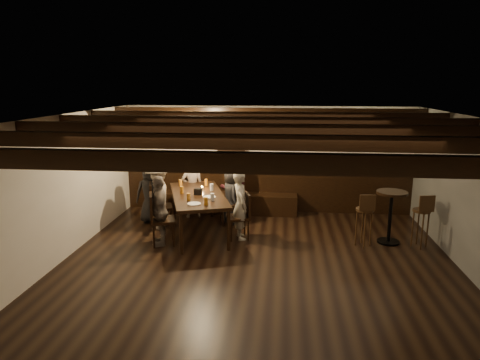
# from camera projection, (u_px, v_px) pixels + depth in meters

# --- Properties ---
(room) EXTENTS (7.00, 7.00, 7.00)m
(room) POSITION_uv_depth(u_px,v_px,m) (250.00, 177.00, 8.53)
(room) COLOR black
(room) RESTS_ON ground
(dining_table) EXTENTS (1.57, 2.32, 0.80)m
(dining_table) POSITION_uv_depth(u_px,v_px,m) (198.00, 197.00, 8.29)
(dining_table) COLOR black
(dining_table) RESTS_ON floor
(chair_left_near) EXTENTS (0.54, 0.54, 0.94)m
(chair_left_near) POSITION_uv_depth(u_px,v_px,m) (161.00, 215.00, 8.67)
(chair_left_near) COLOR black
(chair_left_near) RESTS_ON floor
(chair_left_far) EXTENTS (0.55, 0.55, 0.96)m
(chair_left_far) POSITION_uv_depth(u_px,v_px,m) (162.00, 229.00, 7.81)
(chair_left_far) COLOR black
(chair_left_far) RESTS_ON floor
(chair_right_near) EXTENTS (0.51, 0.51, 0.88)m
(chair_right_near) POSITION_uv_depth(u_px,v_px,m) (230.00, 211.00, 8.97)
(chair_right_near) COLOR black
(chair_right_near) RESTS_ON floor
(chair_right_far) EXTENTS (0.51, 0.51, 0.88)m
(chair_right_far) POSITION_uv_depth(u_px,v_px,m) (239.00, 225.00, 8.11)
(chair_right_far) COLOR black
(chair_right_far) RESTS_ON floor
(person_bench_left) EXTENTS (0.71, 0.57, 1.26)m
(person_bench_left) POSITION_uv_depth(u_px,v_px,m) (150.00, 193.00, 8.99)
(person_bench_left) COLOR #232325
(person_bench_left) RESTS_ON floor
(person_bench_centre) EXTENTS (0.55, 0.45, 1.31)m
(person_bench_centre) POSITION_uv_depth(u_px,v_px,m) (192.00, 188.00, 9.31)
(person_bench_centre) COLOR gray
(person_bench_centre) RESTS_ON floor
(person_bench_right) EXTENTS (0.75, 0.66, 1.29)m
(person_bench_right) POSITION_uv_depth(u_px,v_px,m) (234.00, 188.00, 9.35)
(person_bench_right) COLOR #581E25
(person_bench_right) RESTS_ON floor
(person_left_near) EXTENTS (0.76, 1.00, 1.37)m
(person_left_near) POSITION_uv_depth(u_px,v_px,m) (158.00, 196.00, 8.58)
(person_left_near) COLOR #A3978A
(person_left_near) RESTS_ON floor
(person_left_far) EXTENTS (0.53, 0.82, 1.29)m
(person_left_far) POSITION_uv_depth(u_px,v_px,m) (160.00, 211.00, 7.73)
(person_left_far) COLOR gray
(person_left_far) RESTS_ON floor
(person_right_near) EXTENTS (0.54, 0.68, 1.20)m
(person_right_near) POSITION_uv_depth(u_px,v_px,m) (231.00, 196.00, 8.91)
(person_right_near) COLOR black
(person_right_near) RESTS_ON floor
(person_right_far) EXTENTS (0.45, 0.55, 1.32)m
(person_right_far) POSITION_uv_depth(u_px,v_px,m) (241.00, 205.00, 8.03)
(person_right_far) COLOR #ACA692
(person_right_far) RESTS_ON floor
(pint_a) EXTENTS (0.07, 0.07, 0.14)m
(pint_a) POSITION_uv_depth(u_px,v_px,m) (180.00, 183.00, 8.87)
(pint_a) COLOR #BF7219
(pint_a) RESTS_ON dining_table
(pint_b) EXTENTS (0.07, 0.07, 0.14)m
(pint_b) POSITION_uv_depth(u_px,v_px,m) (206.00, 182.00, 8.93)
(pint_b) COLOR #BF7219
(pint_b) RESTS_ON dining_table
(pint_c) EXTENTS (0.07, 0.07, 0.14)m
(pint_c) POSITION_uv_depth(u_px,v_px,m) (182.00, 190.00, 8.30)
(pint_c) COLOR #BF7219
(pint_c) RESTS_ON dining_table
(pint_d) EXTENTS (0.07, 0.07, 0.14)m
(pint_d) POSITION_uv_depth(u_px,v_px,m) (212.00, 187.00, 8.51)
(pint_d) COLOR silver
(pint_d) RESTS_ON dining_table
(pint_e) EXTENTS (0.07, 0.07, 0.14)m
(pint_e) POSITION_uv_depth(u_px,v_px,m) (189.00, 197.00, 7.79)
(pint_e) COLOR #BF7219
(pint_e) RESTS_ON dining_table
(pint_f) EXTENTS (0.07, 0.07, 0.14)m
(pint_f) POSITION_uv_depth(u_px,v_px,m) (212.00, 197.00, 7.78)
(pint_f) COLOR silver
(pint_f) RESTS_ON dining_table
(pint_g) EXTENTS (0.07, 0.07, 0.14)m
(pint_g) POSITION_uv_depth(u_px,v_px,m) (206.00, 201.00, 7.51)
(pint_g) COLOR #BF7219
(pint_g) RESTS_ON dining_table
(plate_near) EXTENTS (0.24, 0.24, 0.01)m
(plate_near) POSITION_uv_depth(u_px,v_px,m) (194.00, 204.00, 7.58)
(plate_near) COLOR white
(plate_near) RESTS_ON dining_table
(plate_far) EXTENTS (0.24, 0.24, 0.01)m
(plate_far) POSITION_uv_depth(u_px,v_px,m) (209.00, 197.00, 8.03)
(plate_far) COLOR white
(plate_far) RESTS_ON dining_table
(condiment_caddy) EXTENTS (0.15, 0.10, 0.12)m
(condiment_caddy) POSITION_uv_depth(u_px,v_px,m) (198.00, 192.00, 8.22)
(condiment_caddy) COLOR black
(condiment_caddy) RESTS_ON dining_table
(candle) EXTENTS (0.05, 0.05, 0.05)m
(candle) POSITION_uv_depth(u_px,v_px,m) (202.00, 189.00, 8.58)
(candle) COLOR beige
(candle) RESTS_ON dining_table
(high_top_table) EXTENTS (0.55, 0.55, 0.98)m
(high_top_table) POSITION_uv_depth(u_px,v_px,m) (391.00, 209.00, 7.80)
(high_top_table) COLOR black
(high_top_table) RESTS_ON floor
(bar_stool_left) EXTENTS (0.31, 0.33, 1.00)m
(bar_stool_left) POSITION_uv_depth(u_px,v_px,m) (364.00, 226.00, 7.71)
(bar_stool_left) COLOR #382411
(bar_stool_left) RESTS_ON floor
(bar_stool_right) EXTENTS (0.32, 0.34, 1.00)m
(bar_stool_right) POSITION_uv_depth(u_px,v_px,m) (420.00, 227.00, 7.66)
(bar_stool_right) COLOR #382411
(bar_stool_right) RESTS_ON floor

